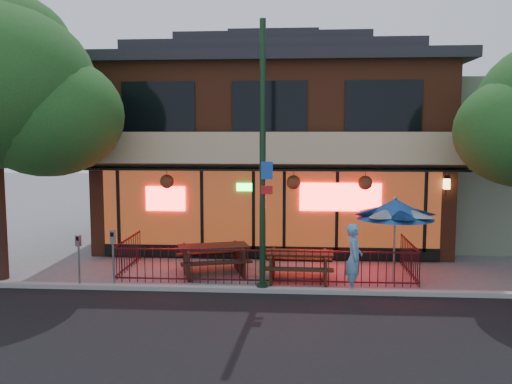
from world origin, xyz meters
TOP-DOWN VIEW (x-y plane):
  - ground at (0.00, 0.00)m, footprint 80.00×80.00m
  - curb at (0.00, -0.50)m, footprint 80.00×0.25m
  - restaurant_building at (0.00, 7.11)m, footprint 12.96×9.49m
  - neighbor_building at (9.00, 7.70)m, footprint 6.00×7.00m
  - patio_fence at (0.00, 0.50)m, footprint 8.44×2.62m
  - street_light at (0.00, -0.40)m, footprint 0.43×0.32m
  - picnic_table_left at (-1.54, 1.19)m, footprint 2.39×2.08m
  - picnic_table_right at (0.96, 0.70)m, footprint 1.96×1.53m
  - patio_umbrella at (3.60, 0.70)m, footprint 2.12×2.12m
  - pedestrian at (2.38, -0.35)m, footprint 0.50×0.70m
  - parking_meter_near at (-4.00, -0.40)m, footprint 0.15×0.13m
  - parking_meter_far at (-4.92, -0.48)m, footprint 0.15×0.14m

SIDE VIEW (x-z plane):
  - ground at x=0.00m, z-range 0.00..0.00m
  - curb at x=0.00m, z-range 0.00..0.12m
  - picnic_table_right at x=0.96m, z-range 0.13..0.95m
  - picnic_table_left at x=-1.54m, z-range 0.14..1.00m
  - patio_fence at x=0.00m, z-range 0.13..1.13m
  - pedestrian at x=2.38m, z-range 0.00..1.82m
  - parking_meter_far at x=-4.92m, z-range 0.26..1.70m
  - parking_meter_near at x=-4.00m, z-range 0.28..1.84m
  - patio_umbrella at x=3.60m, z-range 0.86..3.28m
  - neighbor_building at x=9.00m, z-range 0.00..6.00m
  - street_light at x=0.00m, z-range -0.35..6.65m
  - restaurant_building at x=0.00m, z-range 0.10..8.15m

